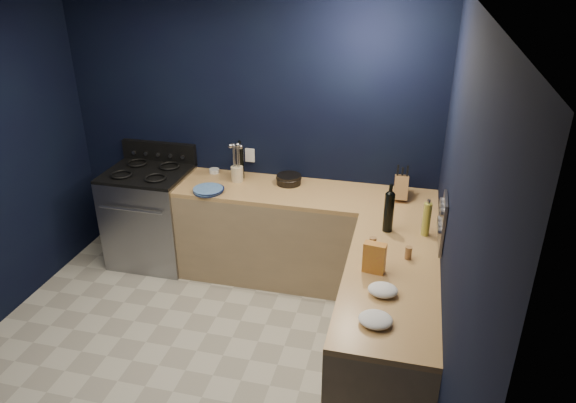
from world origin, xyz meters
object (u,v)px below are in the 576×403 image
(plate_stack, at_px, (208,190))
(knife_block, at_px, (401,187))
(utensil_crock, at_px, (237,174))
(crouton_bag, at_px, (374,258))
(gas_range, at_px, (152,218))

(plate_stack, bearing_deg, knife_block, 9.30)
(utensil_crock, height_order, crouton_bag, crouton_bag)
(gas_range, bearing_deg, crouton_bag, -26.89)
(plate_stack, distance_m, crouton_bag, 1.82)
(plate_stack, height_order, crouton_bag, crouton_bag)
(gas_range, relative_size, crouton_bag, 4.28)
(plate_stack, bearing_deg, utensil_crock, 58.84)
(gas_range, height_order, plate_stack, plate_stack)
(utensil_crock, distance_m, knife_block, 1.49)
(gas_range, bearing_deg, plate_stack, -15.33)
(utensil_crock, relative_size, knife_block, 0.70)
(gas_range, xyz_separation_m, utensil_crock, (0.87, 0.10, 0.51))
(utensil_crock, bearing_deg, knife_block, -0.71)
(plate_stack, bearing_deg, crouton_bag, -31.46)
(crouton_bag, bearing_deg, utensil_crock, 146.34)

